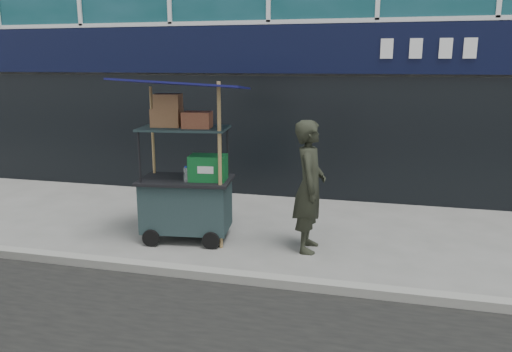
# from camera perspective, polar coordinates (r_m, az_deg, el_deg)

# --- Properties ---
(ground) EXTENTS (80.00, 80.00, 0.00)m
(ground) POSITION_cam_1_polar(r_m,az_deg,el_deg) (6.68, -6.20, -10.73)
(ground) COLOR slate
(ground) RESTS_ON ground
(curb) EXTENTS (80.00, 0.18, 0.12)m
(curb) POSITION_cam_1_polar(r_m,az_deg,el_deg) (6.48, -6.84, -10.92)
(curb) COLOR gray
(curb) RESTS_ON ground
(vendor_cart) EXTENTS (1.98, 1.51, 2.46)m
(vendor_cart) POSITION_cam_1_polar(r_m,az_deg,el_deg) (7.59, -7.89, -0.96)
(vendor_cart) COLOR #1A2C2D
(vendor_cart) RESTS_ON ground
(vendor_man) EXTENTS (0.49, 0.71, 1.89)m
(vendor_man) POSITION_cam_1_polar(r_m,az_deg,el_deg) (7.11, 6.14, -1.19)
(vendor_man) COLOR black
(vendor_man) RESTS_ON ground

